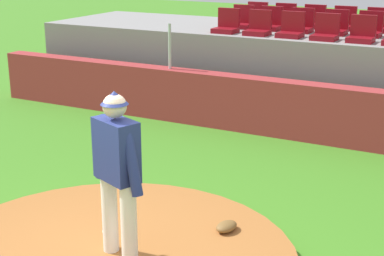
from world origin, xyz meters
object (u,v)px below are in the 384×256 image
(stadium_chair_6, at_px, (242,21))
(stadium_chair_12, at_px, (256,17))
(baseball, at_px, (105,231))
(fielding_glove, at_px, (226,226))
(stadium_chair_8, at_px, (301,25))
(stadium_chair_13, at_px, (284,19))
(stadium_chair_15, at_px, (344,22))
(stadium_chair_4, at_px, (362,34))
(pitcher, at_px, (117,164))
(stadium_chair_3, at_px, (326,32))
(stadium_chair_7, at_px, (270,23))
(stadium_chair_9, at_px, (335,27))
(stadium_chair_14, at_px, (313,21))
(stadium_chair_10, at_px, (369,29))
(stadium_chair_0, at_px, (227,25))
(stadium_chair_16, at_px, (377,24))
(stadium_chair_1, at_px, (258,27))
(stadium_chair_2, at_px, (291,29))

(stadium_chair_6, xyz_separation_m, stadium_chair_12, (0.02, 0.78, 0.00))
(baseball, relative_size, stadium_chair_6, 0.15)
(fielding_glove, xyz_separation_m, stadium_chair_8, (-1.25, 6.50, 1.52))
(stadium_chair_13, distance_m, stadium_chair_15, 1.36)
(stadium_chair_4, height_order, stadium_chair_6, same)
(pitcher, bearing_deg, stadium_chair_3, 109.33)
(baseball, bearing_deg, stadium_chair_7, 96.01)
(stadium_chair_9, bearing_deg, stadium_chair_14, -48.86)
(pitcher, relative_size, stadium_chair_13, 3.62)
(stadium_chair_4, height_order, stadium_chair_10, same)
(stadium_chair_9, xyz_separation_m, stadium_chair_12, (-2.08, 0.81, 0.00))
(stadium_chair_4, xyz_separation_m, stadium_chair_15, (-0.73, 1.57, 0.00))
(stadium_chair_9, bearing_deg, stadium_chair_0, 20.82)
(pitcher, relative_size, stadium_chair_3, 3.62)
(stadium_chair_9, relative_size, stadium_chair_16, 1.00)
(stadium_chair_3, height_order, stadium_chair_16, same)
(stadium_chair_0, xyz_separation_m, stadium_chair_4, (2.80, 0.02, 0.00))
(stadium_chair_3, bearing_deg, stadium_chair_8, -47.24)
(stadium_chair_3, relative_size, stadium_chair_12, 1.00)
(fielding_glove, height_order, stadium_chair_7, stadium_chair_7)
(stadium_chair_1, relative_size, stadium_chair_7, 1.00)
(stadium_chair_7, height_order, stadium_chair_10, same)
(baseball, relative_size, stadium_chair_7, 0.15)
(stadium_chair_6, bearing_deg, fielding_glove, 111.87)
(stadium_chair_4, bearing_deg, stadium_chair_3, 3.19)
(stadium_chair_2, distance_m, stadium_chair_15, 1.72)
(stadium_chair_3, height_order, stadium_chair_15, same)
(stadium_chair_0, relative_size, stadium_chair_16, 1.00)
(stadium_chair_1, distance_m, stadium_chair_7, 0.83)
(baseball, bearing_deg, stadium_chair_15, 85.39)
(stadium_chair_3, height_order, stadium_chair_6, same)
(baseball, xyz_separation_m, stadium_chair_14, (-0.03, 8.03, 1.54))
(baseball, bearing_deg, stadium_chair_16, 80.41)
(pitcher, xyz_separation_m, fielding_glove, (0.76, 1.06, -1.00))
(stadium_chair_3, bearing_deg, stadium_chair_14, -65.97)
(stadium_chair_12, relative_size, stadium_chair_14, 1.00)
(stadium_chair_2, height_order, stadium_chair_10, same)
(pitcher, height_order, stadium_chair_6, stadium_chair_6)
(stadium_chair_0, distance_m, stadium_chair_2, 1.41)
(stadium_chair_1, distance_m, stadium_chair_8, 1.03)
(pitcher, bearing_deg, fielding_glove, 75.79)
(fielding_glove, height_order, stadium_chair_8, stadium_chair_8)
(stadium_chair_1, height_order, stadium_chair_12, same)
(stadium_chair_7, distance_m, stadium_chair_12, 1.02)
(stadium_chair_7, xyz_separation_m, stadium_chair_12, (-0.65, 0.79, 0.00))
(stadium_chair_4, bearing_deg, stadium_chair_16, -89.34)
(stadium_chair_3, bearing_deg, stadium_chair_15, -88.53)
(stadium_chair_2, height_order, stadium_chair_6, same)
(stadium_chair_8, height_order, stadium_chair_9, same)
(stadium_chair_12, bearing_deg, stadium_chair_3, 142.28)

